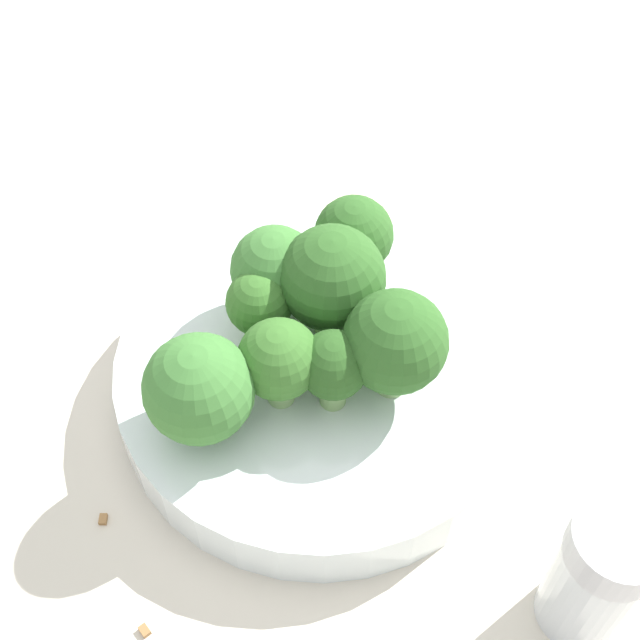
# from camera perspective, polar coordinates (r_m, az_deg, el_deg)

# --- Properties ---
(ground_plane) EXTENTS (3.00, 3.00, 0.00)m
(ground_plane) POSITION_cam_1_polar(r_m,az_deg,el_deg) (0.49, 0.00, -4.75)
(ground_plane) COLOR beige
(bowl) EXTENTS (0.22, 0.22, 0.03)m
(bowl) POSITION_cam_1_polar(r_m,az_deg,el_deg) (0.48, 0.00, -3.68)
(bowl) COLOR silver
(bowl) RESTS_ON ground_plane
(broccoli_floret_0) EXTENTS (0.05, 0.05, 0.06)m
(broccoli_floret_0) POSITION_cam_1_polar(r_m,az_deg,el_deg) (0.43, 4.83, -1.49)
(broccoli_floret_0) COLOR #8EB770
(broccoli_floret_0) RESTS_ON bowl
(broccoli_floret_1) EXTENTS (0.04, 0.04, 0.06)m
(broccoli_floret_1) POSITION_cam_1_polar(r_m,az_deg,el_deg) (0.47, 2.17, 5.31)
(broccoli_floret_1) COLOR #7A9E5B
(broccoli_floret_1) RESTS_ON bowl
(broccoli_floret_2) EXTENTS (0.05, 0.05, 0.06)m
(broccoli_floret_2) POSITION_cam_1_polar(r_m,az_deg,el_deg) (0.46, -2.72, 3.27)
(broccoli_floret_2) COLOR #7A9E5B
(broccoli_floret_2) RESTS_ON bowl
(broccoli_floret_3) EXTENTS (0.05, 0.05, 0.06)m
(broccoli_floret_3) POSITION_cam_1_polar(r_m,az_deg,el_deg) (0.42, -8.04, -4.01)
(broccoli_floret_3) COLOR #84AD66
(broccoli_floret_3) RESTS_ON bowl
(broccoli_floret_4) EXTENTS (0.03, 0.03, 0.05)m
(broccoli_floret_4) POSITION_cam_1_polar(r_m,az_deg,el_deg) (0.43, 0.86, -3.03)
(broccoli_floret_4) COLOR #84AD66
(broccoli_floret_4) RESTS_ON bowl
(broccoli_floret_5) EXTENTS (0.04, 0.04, 0.05)m
(broccoli_floret_5) POSITION_cam_1_polar(r_m,az_deg,el_deg) (0.43, -2.65, -2.63)
(broccoli_floret_5) COLOR #8EB770
(broccoli_floret_5) RESTS_ON bowl
(broccoli_floret_6) EXTENTS (0.03, 0.03, 0.05)m
(broccoli_floret_6) POSITION_cam_1_polar(r_m,az_deg,el_deg) (0.45, -3.88, 0.87)
(broccoli_floret_6) COLOR #8EB770
(broccoli_floret_6) RESTS_ON bowl
(broccoli_floret_7) EXTENTS (0.05, 0.05, 0.07)m
(broccoli_floret_7) POSITION_cam_1_polar(r_m,az_deg,el_deg) (0.45, 0.77, 2.58)
(broccoli_floret_7) COLOR #84AD66
(broccoli_floret_7) RESTS_ON bowl
(pepper_shaker) EXTENTS (0.04, 0.04, 0.08)m
(pepper_shaker) POSITION_cam_1_polar(r_m,az_deg,el_deg) (0.42, 17.35, -15.35)
(pepper_shaker) COLOR silver
(pepper_shaker) RESTS_ON ground_plane
(almond_crumb_0) EXTENTS (0.01, 0.01, 0.01)m
(almond_crumb_0) POSITION_cam_1_polar(r_m,az_deg,el_deg) (0.47, -13.90, -11.95)
(almond_crumb_0) COLOR olive
(almond_crumb_0) RESTS_ON ground_plane
(almond_crumb_1) EXTENTS (0.00, 0.01, 0.01)m
(almond_crumb_1) POSITION_cam_1_polar(r_m,az_deg,el_deg) (0.44, -11.19, -18.86)
(almond_crumb_1) COLOR olive
(almond_crumb_1) RESTS_ON ground_plane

